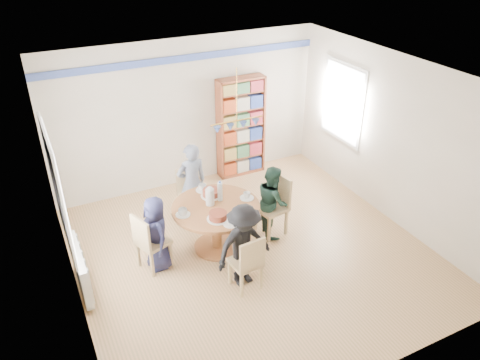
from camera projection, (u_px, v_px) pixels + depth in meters
ground at (252, 252)px, 7.08m from camera, size 5.00×5.00×0.00m
room_shell at (210, 134)px, 6.85m from camera, size 5.00×5.00×5.00m
radiator at (81, 269)px, 6.21m from camera, size 0.12×1.00×0.60m
dining_table at (216, 217)px, 6.91m from camera, size 1.30×1.30×0.75m
chair_left at (148, 240)px, 6.51m from camera, size 0.51×0.51×0.90m
chair_right at (275, 202)px, 7.30m from camera, size 0.50×0.50×0.98m
chair_far at (189, 191)px, 7.72m from camera, size 0.43×0.43×0.86m
chair_near at (248, 261)px, 6.15m from camera, size 0.42×0.42×0.86m
person_left at (156, 233)px, 6.54m from camera, size 0.41×0.58×1.13m
person_right at (272, 201)px, 7.24m from camera, size 0.57×0.67×1.18m
person_far at (192, 183)px, 7.53m from camera, size 0.52×0.35×1.37m
person_near at (244, 246)px, 6.21m from camera, size 0.85×0.55×1.24m
bookshelf at (241, 128)px, 8.82m from camera, size 0.91×0.27×1.92m
tableware at (213, 202)px, 6.79m from camera, size 1.23×1.23×0.32m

